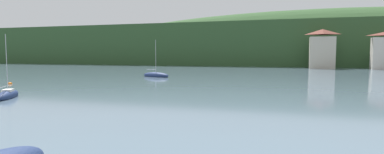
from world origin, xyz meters
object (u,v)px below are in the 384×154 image
at_px(sailboat_far_1, 156,75).
at_px(sailboat_mid_7, 8,95).
at_px(mooring_buoy_mid, 10,84).
at_px(shore_building_west, 322,49).

distance_m(sailboat_far_1, sailboat_mid_7, 28.44).
height_order(sailboat_mid_7, mooring_buoy_mid, sailboat_mid_7).
bearing_deg(shore_building_west, sailboat_far_1, -127.73).
bearing_deg(sailboat_mid_7, sailboat_far_1, -35.82).
distance_m(sailboat_far_1, mooring_buoy_mid, 22.88).
relative_size(sailboat_mid_7, mooring_buoy_mid, 11.60).
bearing_deg(mooring_buoy_mid, shore_building_west, 52.15).
bearing_deg(sailboat_far_1, sailboat_mid_7, -80.77).
bearing_deg(shore_building_west, sailboat_mid_7, -116.66).
relative_size(shore_building_west, sailboat_far_1, 1.55).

